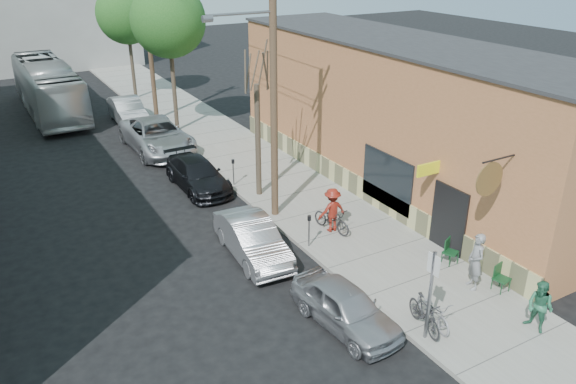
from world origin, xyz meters
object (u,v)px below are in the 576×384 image
utility_pole_near (272,88)px  car_0 (345,307)px  tree_bare (258,141)px  patio_chair_b (502,279)px  cyclist (332,210)px  tree_leafy_mid (168,20)px  parking_meter_far (233,168)px  car_1 (252,239)px  sign_post (431,287)px  patron_green (540,307)px  patron_grey (476,261)px  car_3 (157,136)px  parking_meter_near (309,226)px  car_4 (128,111)px  bus (48,88)px  patio_chair_a (450,252)px  tree_leafy_far (127,14)px  parked_bike_b (434,310)px  car_2 (198,175)px  parked_bike_a (424,314)px

utility_pole_near → car_0: (-1.59, -7.33, -4.75)m
tree_bare → patio_chair_b: 11.28m
cyclist → tree_leafy_mid: bearing=-83.9°
parking_meter_far → car_1: bearing=-108.6°
sign_post → patron_green: 3.40m
patron_grey → car_3: size_ratio=0.32×
patio_chair_b → cyclist: 6.59m
parking_meter_near → patron_green: 8.04m
parking_meter_near → utility_pole_near: bearing=87.3°
tree_bare → car_4: (-2.00, 14.01, -1.84)m
parking_meter_far → car_0: (-1.45, -10.92, -0.32)m
sign_post → patron_green: bearing=-23.9°
car_0 → bus: 28.46m
patio_chair_a → tree_leafy_far: bearing=71.4°
patron_grey → car_1: size_ratio=0.45×
patron_grey → car_3: bearing=-144.5°
sign_post → utility_pole_near: (0.04, 9.06, 3.58)m
patio_chair_a → utility_pole_near: bearing=93.5°
bus → utility_pole_near: bearing=-75.9°
patron_green → car_4: patron_green is taller
tree_bare → car_3: tree_bare is taller
parking_meter_near → tree_bare: tree_bare is taller
sign_post → car_3: bearing=94.6°
car_0 → car_3: bearing=84.8°
tree_leafy_far → parking_meter_near: bearing=-91.3°
tree_leafy_far → parked_bike_b: size_ratio=4.56×
patron_green → car_1: (-5.13, 7.99, -0.24)m
patron_grey → car_0: (-4.63, 0.59, -0.46)m
tree_leafy_mid → car_3: (-2.00, -2.55, -5.60)m
patron_green → cyclist: cyclist is taller
patron_green → parked_bike_b: 2.94m
sign_post → car_2: 13.57m
parking_meter_near → car_4: 19.16m
parking_meter_far → tree_leafy_mid: 10.71m
patron_green → tree_leafy_far: bearing=-179.3°
tree_bare → bus: (-5.82, 18.74, -0.92)m
parked_bike_a → tree_leafy_mid: bearing=101.9°
car_2 → sign_post: bearing=-84.1°
parked_bike_b → car_0: 2.57m
car_2 → bus: bearing=102.4°
parking_meter_near → patio_chair_a: size_ratio=1.41×
bus → car_0: bearing=-82.7°
tree_leafy_far → car_2: size_ratio=1.69×
patron_green → parking_meter_near: bearing=-161.2°
patron_grey → tree_leafy_mid: bearing=-151.6°
tree_bare → parked_bike_a: (-0.22, -10.84, -1.95)m
parking_meter_near → parked_bike_b: (0.73, -5.71, -0.38)m
car_3 → car_4: 5.90m
car_1 → tree_leafy_mid: bearing=84.3°
tree_leafy_mid → car_2: tree_leafy_mid is taller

